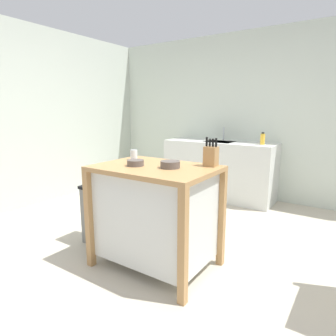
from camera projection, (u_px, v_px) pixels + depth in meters
name	position (u px, v px, depth m)	size (l,w,h in m)	color
ground_plane	(155.00, 259.00, 2.78)	(6.15, 6.15, 0.00)	#BCB29E
wall_back	(250.00, 117.00, 4.62)	(5.05, 0.10, 2.60)	silver
wall_left	(65.00, 116.00, 4.71)	(0.10, 3.17, 2.60)	beige
kitchen_island	(156.00, 211.00, 2.59)	(1.04, 0.74, 0.93)	#AD7F4C
knife_block	(211.00, 156.00, 2.49)	(0.11, 0.09, 0.25)	#AD7F4C
bowl_stoneware_deep	(170.00, 164.00, 2.43)	(0.17, 0.17, 0.06)	#564C47
bowl_ceramic_small	(135.00, 163.00, 2.52)	(0.15, 0.15, 0.05)	#564C47
drinking_cup	(134.00, 155.00, 2.82)	(0.07, 0.07, 0.10)	silver
trash_bin	(101.00, 214.00, 3.09)	(0.36, 0.28, 0.63)	slate
sink_counter	(219.00, 169.00, 4.70)	(1.75, 0.60, 0.91)	silver
sink_faucet	(224.00, 134.00, 4.70)	(0.02, 0.02, 0.22)	#B7BCC1
bottle_spray_cleaner	(263.00, 139.00, 4.18)	(0.07, 0.07, 0.18)	yellow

